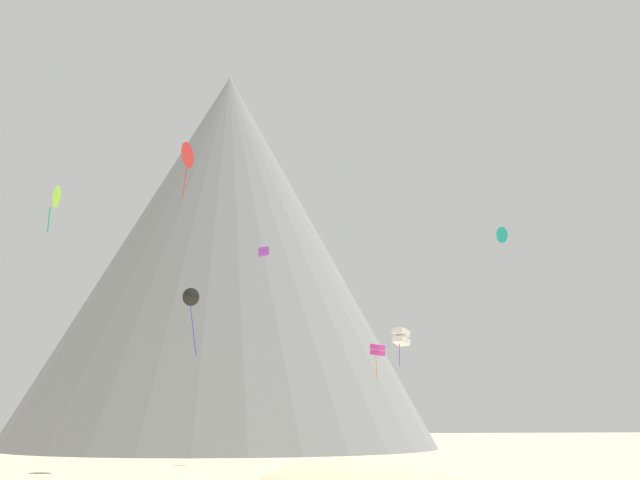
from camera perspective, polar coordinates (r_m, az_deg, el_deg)
name	(u,v)px	position (r m, az deg, el deg)	size (l,w,h in m)	color
rock_massif	(229,271)	(124.42, -6.35, -2.13)	(86.84, 86.84, 56.97)	slate
kite_black_low	(192,298)	(62.71, -8.90, -4.02)	(1.45, 0.96, 5.13)	black
kite_white_low	(401,337)	(78.17, 5.65, -6.71)	(1.82, 1.80, 3.60)	white
kite_magenta_low	(377,350)	(87.47, 4.01, -7.64)	(1.68, 1.69, 3.80)	#D1339E
kite_violet_mid	(264,252)	(84.02, -3.94, -0.81)	(1.08, 1.03, 1.00)	purple
kite_teal_mid	(503,235)	(79.48, 12.60, 0.36)	(1.01, 1.64, 1.59)	teal
kite_red_high	(188,155)	(78.63, -9.13, 5.83)	(1.86, 2.68, 5.57)	red
kite_lime_mid	(54,197)	(54.03, -17.98, 2.87)	(0.75, 1.47, 3.03)	#8CD133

